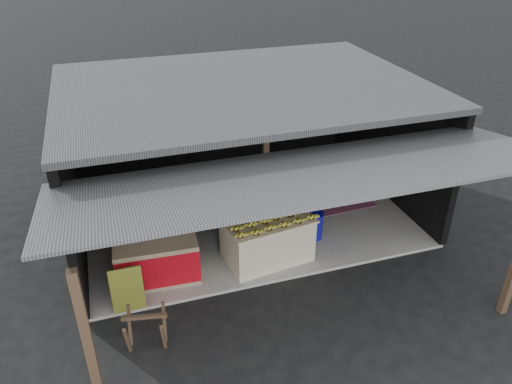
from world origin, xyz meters
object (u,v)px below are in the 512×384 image
object	(u,v)px
neighbor_stall	(157,260)
sawhorse	(146,327)
banana_table	(267,238)
water_barrel	(313,226)
white_crate	(246,213)
plastic_chair	(316,175)

from	to	relation	value
neighbor_stall	sawhorse	bearing A→B (deg)	-101.44
banana_table	water_barrel	xyz separation A→B (m)	(1.14, 0.38, -0.18)
banana_table	sawhorse	world-z (taller)	banana_table
banana_table	white_crate	bearing A→B (deg)	89.78
banana_table	sawhorse	distance (m)	2.95
banana_table	white_crate	size ratio (longest dim) A/B	1.91
banana_table	white_crate	world-z (taller)	white_crate
water_barrel	neighbor_stall	bearing A→B (deg)	-172.89
water_barrel	plastic_chair	world-z (taller)	plastic_chair
water_barrel	plastic_chair	xyz separation A→B (m)	(0.71, 1.53, 0.30)
banana_table	neighbor_stall	distance (m)	2.11
white_crate	water_barrel	size ratio (longest dim) A/B	1.67
sawhorse	plastic_chair	xyz separation A→B (m)	(4.36, 3.46, 0.22)
banana_table	neighbor_stall	size ratio (longest dim) A/B	1.17
neighbor_stall	plastic_chair	size ratio (longest dim) A/B	1.55
neighbor_stall	sawhorse	world-z (taller)	neighbor_stall
plastic_chair	banana_table	bearing A→B (deg)	-137.52
banana_table	plastic_chair	size ratio (longest dim) A/B	1.81
white_crate	sawhorse	size ratio (longest dim) A/B	1.35
neighbor_stall	sawhorse	xyz separation A→B (m)	(-0.39, -1.52, -0.10)
banana_table	plastic_chair	world-z (taller)	plastic_chair
banana_table	sawhorse	bearing A→B (deg)	-156.07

